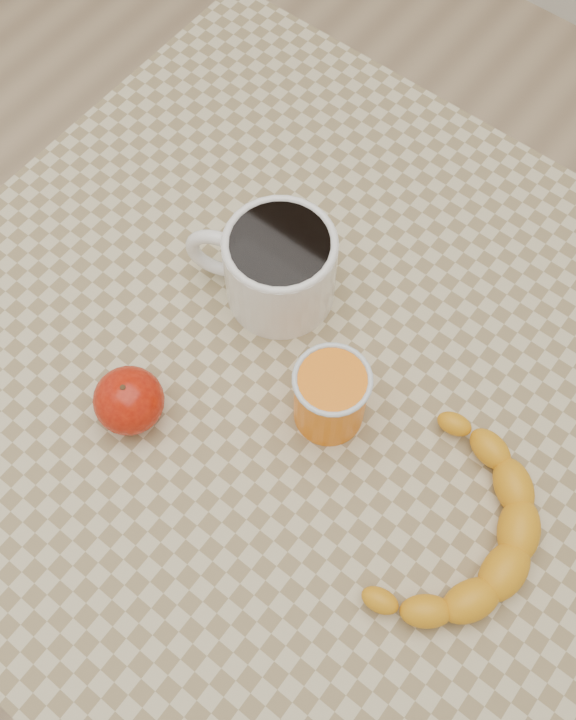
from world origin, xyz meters
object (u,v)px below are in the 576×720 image
Objects in this scene: table at (288,401)px; orange_juice_glass at (330,396)px; coffee_mug at (277,265)px; apple at (129,400)px; banana at (456,530)px.

orange_juice_glass reaches higher than table.
coffee_mug is at bearing 148.07° from orange_juice_glass.
coffee_mug is 2.27× the size of apple.
table is 4.67× the size of coffee_mug.
banana is at bearing -20.05° from coffee_mug.
orange_juice_glass is 0.34× the size of banana.
coffee_mug reaches higher than banana.
orange_juice_glass is at bearing 37.67° from apple.
coffee_mug is 0.68× the size of banana.
coffee_mug reaches higher than table.
banana is at bearing -10.36° from table.
table is at bearing 55.58° from apple.
coffee_mug reaches higher than apple.
orange_juice_glass reaches higher than apple.
apple is (-0.15, -0.12, -0.01)m from orange_juice_glass.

